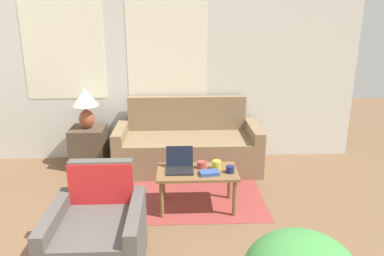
{
  "coord_description": "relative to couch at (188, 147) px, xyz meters",
  "views": [
    {
      "loc": [
        0.76,
        -1.07,
        2.05
      ],
      "look_at": [
        0.93,
        3.17,
        0.75
      ],
      "focal_mm": 35.0,
      "sensor_mm": 36.0,
      "label": 1
    }
  ],
  "objects": [
    {
      "name": "wall_back",
      "position": [
        -0.89,
        0.43,
        1.02
      ],
      "size": [
        6.62,
        0.06,
        2.6
      ],
      "color": "silver",
      "rests_on": "ground_plane"
    },
    {
      "name": "rug",
      "position": [
        0.07,
        -0.61,
        -0.28
      ],
      "size": [
        1.55,
        1.81,
        0.01
      ],
      "color": "brown",
      "rests_on": "ground_plane"
    },
    {
      "name": "couch",
      "position": [
        0.0,
        0.0,
        0.0
      ],
      "size": [
        1.94,
        0.82,
        0.94
      ],
      "color": "#846B4C",
      "rests_on": "ground_plane"
    },
    {
      "name": "armchair",
      "position": [
        -0.8,
        -2.13,
        -0.01
      ],
      "size": [
        0.75,
        0.8,
        0.84
      ],
      "color": "#514C47",
      "rests_on": "ground_plane"
    },
    {
      "name": "side_table",
      "position": [
        -1.37,
        0.09,
        -0.01
      ],
      "size": [
        0.46,
        0.46,
        0.55
      ],
      "color": "#4C3D2D",
      "rests_on": "ground_plane"
    },
    {
      "name": "table_lamp",
      "position": [
        -1.37,
        0.09,
        0.61
      ],
      "size": [
        0.35,
        0.35,
        0.55
      ],
      "color": "brown",
      "rests_on": "side_table"
    },
    {
      "name": "coffee_table",
      "position": [
        0.07,
        -1.15,
        0.09
      ],
      "size": [
        0.86,
        0.49,
        0.44
      ],
      "color": "brown",
      "rests_on": "ground_plane"
    },
    {
      "name": "laptop",
      "position": [
        -0.12,
        -1.12,
        0.2
      ],
      "size": [
        0.29,
        0.28,
        0.23
      ],
      "color": "black",
      "rests_on": "coffee_table"
    },
    {
      "name": "cup_navy",
      "position": [
        0.42,
        -1.21,
        0.18
      ],
      "size": [
        0.09,
        0.09,
        0.07
      ],
      "color": "#191E4C",
      "rests_on": "coffee_table"
    },
    {
      "name": "cup_yellow",
      "position": [
        0.28,
        -1.11,
        0.2
      ],
      "size": [
        0.09,
        0.09,
        0.1
      ],
      "color": "gold",
      "rests_on": "coffee_table"
    },
    {
      "name": "cup_white",
      "position": [
        0.12,
        -1.08,
        0.19
      ],
      "size": [
        0.1,
        0.1,
        0.08
      ],
      "color": "#B23D38",
      "rests_on": "coffee_table"
    },
    {
      "name": "book_red",
      "position": [
        0.19,
        -1.25,
        0.17
      ],
      "size": [
        0.22,
        0.15,
        0.04
      ],
      "color": "#334C8E",
      "rests_on": "coffee_table"
    }
  ]
}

